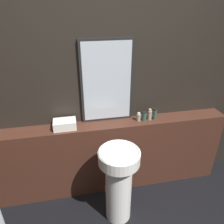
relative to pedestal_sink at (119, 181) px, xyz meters
The scene contains 9 objects.
wall_back 0.96m from the pedestal_sink, 87.07° to the left, with size 8.00×0.06×2.50m.
vanity_counter 0.47m from the pedestal_sink, 86.15° to the left, with size 2.70×0.23×0.92m.
pedestal_sink is the anchor object (origin of this frame).
mirror 1.03m from the pedestal_sink, 91.21° to the left, with size 0.56×0.03×0.90m.
towel_stack 0.81m from the pedestal_sink, 136.62° to the left, with size 0.24×0.16×0.09m.
shampoo_bottle 0.73m from the pedestal_sink, 54.47° to the left, with size 0.05×0.05×0.10m.
conditioner_bottle 0.76m from the pedestal_sink, 49.48° to the left, with size 0.05×0.05×0.10m.
lotion_bottle 0.81m from the pedestal_sink, 45.10° to the left, with size 0.05×0.05×0.13m.
body_wash_bottle 0.84m from the pedestal_sink, 41.53° to the left, with size 0.04×0.04×0.13m.
Camera 1 is at (-0.42, -0.59, 2.16)m, focal length 35.00 mm.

